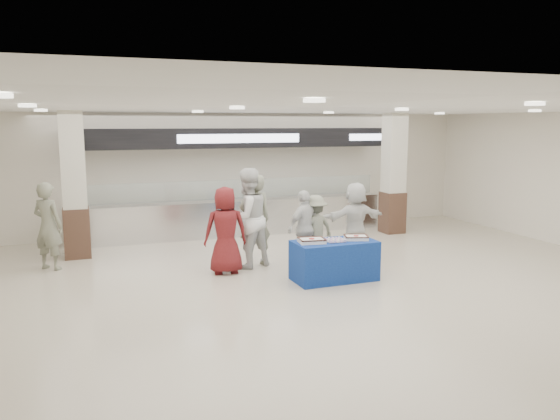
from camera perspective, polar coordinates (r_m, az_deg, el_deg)
name	(u,v)px	position (r m, az deg, el deg)	size (l,w,h in m)	color
ground	(322,292)	(9.69, 4.39, -8.58)	(14.00, 14.00, 0.00)	beige
serving_line	(237,191)	(14.43, -4.49, 1.97)	(8.70, 0.85, 2.80)	silver
column_left	(74,188)	(12.67, -20.69, 2.12)	(0.55, 0.55, 3.20)	#3D261B
column_right	(393,176)	(14.91, 11.76, 3.47)	(0.55, 0.55, 3.20)	#3D261B
display_table	(334,261)	(10.36, 5.69, -5.28)	(1.55, 0.78, 0.75)	navy
sheet_cake_left	(312,240)	(10.08, 3.33, -3.17)	(0.51, 0.42, 0.10)	white
sheet_cake_right	(356,237)	(10.45, 7.95, -2.82)	(0.51, 0.45, 0.09)	white
cupcake_tray	(335,240)	(10.23, 5.81, -3.15)	(0.35, 0.27, 0.06)	#ACADB1
civilian_maroon	(226,230)	(10.72, -5.71, -2.12)	(0.84, 0.55, 1.72)	maroon
soldier_a	(255,220)	(11.22, -2.64, -1.09)	(0.70, 0.46, 1.91)	slate
chef_tall	(247,218)	(11.12, -3.45, -0.85)	(0.99, 0.77, 2.04)	white
chef_short	(305,228)	(11.35, 2.61, -1.86)	(0.92, 0.38, 1.57)	white
soldier_b	(315,229)	(11.56, 3.65, -1.99)	(0.93, 0.54, 1.44)	slate
civilian_white	(355,220)	(12.12, 7.86, -1.01)	(1.54, 0.49, 1.66)	white
soldier_bg	(48,226)	(11.89, -23.06, -1.55)	(0.65, 0.43, 1.78)	slate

